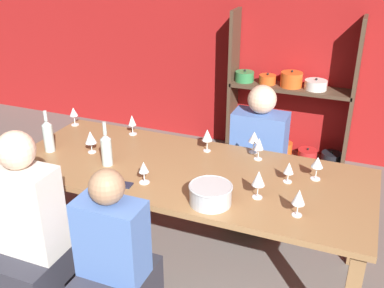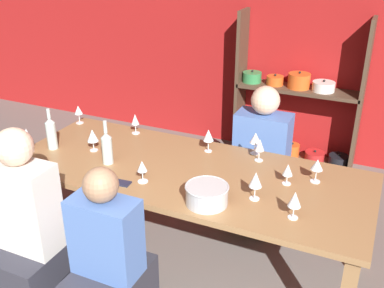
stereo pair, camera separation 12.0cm
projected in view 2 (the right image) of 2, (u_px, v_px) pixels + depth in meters
The scene contains 22 objects.
wall_back_red at pixel (286, 29), 4.59m from camera, with size 8.80×0.06×2.70m.
shelf_unit at pixel (294, 112), 4.68m from camera, with size 1.27×0.30×1.55m.
dining_table at pixel (186, 180), 3.11m from camera, with size 2.48×1.00×0.76m.
mixing_bowl at pixel (207, 194), 2.66m from camera, with size 0.26×0.26×0.12m.
wine_bottle_green at pixel (107, 147), 3.11m from camera, with size 0.08×0.08×0.32m.
wine_bottle_dark at pixel (51, 133), 3.33m from camera, with size 0.07×0.07×0.32m.
wine_glass_white_a at pixel (255, 138), 3.25m from camera, with size 0.08×0.08×0.17m.
wine_glass_white_b at pixel (135, 120), 3.60m from camera, with size 0.06×0.06×0.16m.
wine_glass_white_c at pixel (208, 136), 3.29m from camera, with size 0.08×0.08×0.17m.
wine_glass_empty_a at pixel (295, 200), 2.50m from camera, with size 0.08×0.08×0.17m.
wine_glass_red_a at pixel (93, 136), 3.30m from camera, with size 0.08×0.08×0.17m.
wine_glass_empty_b at pixel (256, 180), 2.68m from camera, with size 0.08×0.08×0.18m.
wine_glass_empty_c at pixel (142, 167), 2.88m from camera, with size 0.07×0.07×0.15m.
wine_glass_empty_d at pixel (78, 111), 3.79m from camera, with size 0.07×0.07×0.16m.
wine_glass_red_b at pixel (27, 135), 3.28m from camera, with size 0.07×0.07×0.19m.
wine_glass_white_d at pixel (288, 170), 2.86m from camera, with size 0.07×0.07×0.14m.
wine_glass_red_c at pixel (260, 146), 3.15m from camera, with size 0.07×0.07×0.17m.
wine_glass_empty_e at pixel (317, 165), 2.87m from camera, with size 0.08×0.08×0.16m.
cell_phone at pixel (119, 183), 2.90m from camera, with size 0.15×0.08×0.01m.
person_near_a at pixel (32, 247), 2.77m from camera, with size 0.40×0.49×1.27m.
person_far_a at pixel (260, 171), 3.78m from camera, with size 0.44×0.55×1.16m.
person_near_b at pixel (110, 281), 2.57m from camera, with size 0.38×0.47×1.15m.
Camera 2 is at (1.06, -0.80, 2.22)m, focal length 42.00 mm.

